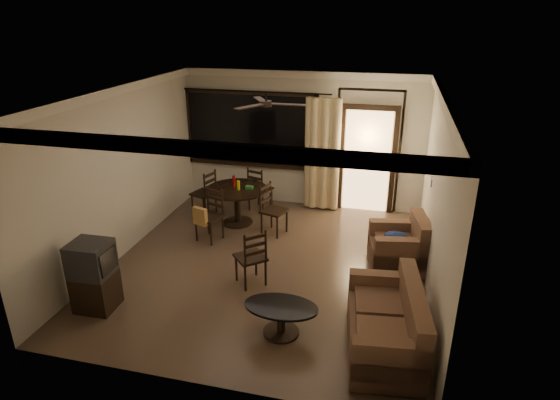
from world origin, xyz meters
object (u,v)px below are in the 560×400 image
(sofa, at_px, (389,327))
(side_chair, at_px, (251,267))
(armchair, at_px, (401,248))
(dining_chair_south, at_px, (209,224))
(tv_cabinet, at_px, (94,276))
(coffee_table, at_px, (281,315))
(dining_chair_east, at_px, (274,219))
(dining_table, at_px, (237,196))
(dining_chair_west, at_px, (205,201))
(dining_chair_north, at_px, (260,197))

(sofa, relative_size, side_chair, 1.78)
(sofa, distance_m, armchair, 2.10)
(dining_chair_south, bearing_deg, tv_cabinet, -89.54)
(tv_cabinet, height_order, coffee_table, tv_cabinet)
(armchair, bearing_deg, dining_chair_east, 151.89)
(armchair, distance_m, coffee_table, 2.57)
(dining_chair_east, bearing_deg, dining_chair_south, 135.70)
(dining_table, distance_m, armchair, 3.27)
(tv_cabinet, relative_size, sofa, 0.61)
(dining_table, distance_m, side_chair, 2.26)
(dining_table, xyz_separation_m, dining_chair_west, (-0.80, 0.26, -0.29))
(side_chair, bearing_deg, dining_chair_north, -118.56)
(dining_chair_west, relative_size, armchair, 0.96)
(dining_chair_east, bearing_deg, coffee_table, -145.62)
(dining_table, height_order, dining_chair_east, same)
(dining_chair_north, relative_size, armchair, 0.96)
(side_chair, bearing_deg, dining_chair_west, -95.47)
(dining_chair_west, bearing_deg, dining_chair_east, 90.00)
(dining_chair_west, distance_m, side_chair, 2.87)
(side_chair, bearing_deg, dining_table, -108.08)
(dining_table, distance_m, coffee_table, 3.52)
(dining_chair_south, distance_m, side_chair, 1.70)
(dining_chair_south, relative_size, sofa, 0.57)
(dining_chair_west, height_order, dining_chair_north, same)
(sofa, relative_size, armchair, 1.68)
(coffee_table, bearing_deg, dining_chair_north, 109.79)
(armchair, bearing_deg, side_chair, -164.89)
(tv_cabinet, distance_m, side_chair, 2.22)
(side_chair, bearing_deg, armchair, 163.57)
(coffee_table, bearing_deg, sofa, 0.39)
(dining_table, bearing_deg, coffee_table, -62.33)
(dining_chair_south, height_order, dining_chair_north, same)
(tv_cabinet, height_order, sofa, tv_cabinet)
(dining_table, relative_size, dining_chair_south, 1.23)
(dining_chair_south, xyz_separation_m, side_chair, (1.17, -1.23, -0.03))
(sofa, xyz_separation_m, armchair, (0.13, 2.09, 0.02))
(dining_chair_south, bearing_deg, armchair, 14.89)
(dining_table, relative_size, dining_chair_east, 1.23)
(dining_chair_west, distance_m, dining_chair_east, 1.67)
(dining_chair_east, bearing_deg, dining_table, 89.92)
(coffee_table, bearing_deg, dining_chair_east, 106.34)
(dining_chair_east, xyz_separation_m, coffee_table, (0.83, -2.84, -0.00))
(dining_chair_west, bearing_deg, dining_table, 90.08)
(dining_chair_east, relative_size, dining_chair_north, 1.00)
(tv_cabinet, bearing_deg, armchair, 26.02)
(dining_table, xyz_separation_m, armchair, (3.11, -1.00, -0.22))
(sofa, bearing_deg, tv_cabinet, 174.14)
(dining_chair_south, relative_size, coffee_table, 0.99)
(dining_chair_south, bearing_deg, dining_table, 89.89)
(dining_table, xyz_separation_m, tv_cabinet, (-1.01, -3.16, -0.07))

